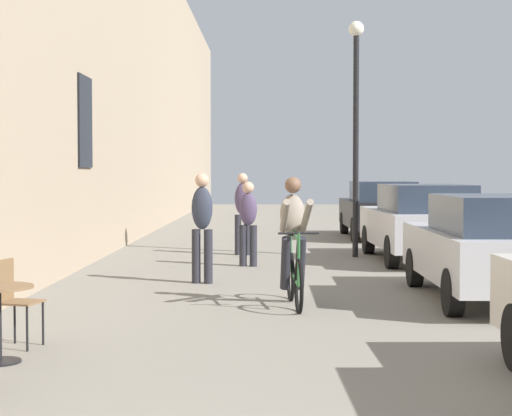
# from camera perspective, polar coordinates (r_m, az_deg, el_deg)

# --- Properties ---
(building_facade_left) EXTENTS (0.54, 68.00, 8.96)m
(building_facade_left) POSITION_cam_1_polar(r_m,az_deg,el_deg) (17.49, -11.54, 11.25)
(building_facade_left) COLOR tan
(building_facade_left) RESTS_ON ground_plane
(cafe_chair_far_toward_street) EXTENTS (0.46, 0.46, 0.89)m
(cafe_chair_far_toward_street) POSITION_cam_1_polar(r_m,az_deg,el_deg) (9.00, -15.91, -5.70)
(cafe_chair_far_toward_street) COLOR black
(cafe_chair_far_toward_street) RESTS_ON ground_plane
(cyclist_on_bicycle) EXTENTS (0.52, 1.76, 1.74)m
(cyclist_on_bicycle) POSITION_cam_1_polar(r_m,az_deg,el_deg) (11.39, 2.53, -2.45)
(cyclist_on_bicycle) COLOR black
(cyclist_on_bicycle) RESTS_ON ground_plane
(pedestrian_near) EXTENTS (0.38, 0.30, 1.75)m
(pedestrian_near) POSITION_cam_1_polar(r_m,az_deg,el_deg) (13.58, -3.63, -0.90)
(pedestrian_near) COLOR #26262D
(pedestrian_near) RESTS_ON ground_plane
(pedestrian_mid) EXTENTS (0.38, 0.30, 1.60)m
(pedestrian_mid) POSITION_cam_1_polar(r_m,az_deg,el_deg) (16.01, -0.53, -0.73)
(pedestrian_mid) COLOR #26262D
(pedestrian_mid) RESTS_ON ground_plane
(pedestrian_far) EXTENTS (0.37, 0.28, 1.76)m
(pedestrian_far) POSITION_cam_1_polar(r_m,az_deg,el_deg) (18.20, -0.91, -0.05)
(pedestrian_far) COLOR #26262D
(pedestrian_far) RESTS_ON ground_plane
(street_lamp) EXTENTS (0.32, 0.32, 4.90)m
(street_lamp) POSITION_cam_1_polar(r_m,az_deg,el_deg) (17.91, 6.71, 6.67)
(street_lamp) COLOR black
(street_lamp) RESTS_ON ground_plane
(parked_car_second) EXTENTS (1.75, 4.12, 1.47)m
(parked_car_second) POSITION_cam_1_polar(r_m,az_deg,el_deg) (12.12, 15.42, -2.47)
(parked_car_second) COLOR #B7B7BC
(parked_car_second) RESTS_ON ground_plane
(parked_car_third) EXTENTS (1.94, 4.37, 1.53)m
(parked_car_third) POSITION_cam_1_polar(r_m,az_deg,el_deg) (17.24, 10.98, -0.88)
(parked_car_third) COLOR #B7B7BC
(parked_car_third) RESTS_ON ground_plane
(parked_car_fourth) EXTENTS (1.86, 4.32, 1.53)m
(parked_car_fourth) POSITION_cam_1_polar(r_m,az_deg,el_deg) (23.19, 8.30, -0.04)
(parked_car_fourth) COLOR black
(parked_car_fourth) RESTS_ON ground_plane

